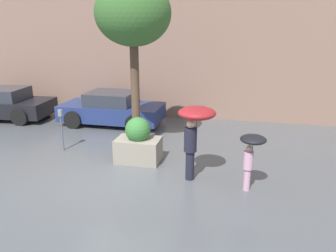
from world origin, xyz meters
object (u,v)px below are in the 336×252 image
Objects in this scene: street_tree at (133,15)px; parking_meter at (61,122)px; parked_car_near at (112,109)px; parked_car_far at (5,104)px; person_adult at (195,124)px; planter_box at (138,143)px; person_child at (251,150)px.

parking_meter is at bearing -164.07° from street_tree.
street_tree is at bearing -142.88° from parked_car_near.
parked_car_near is 3.19m from parking_meter.
street_tree reaches higher than parking_meter.
person_adult is at bearing -119.07° from parked_car_far.
planter_box is 0.93× the size of person_child.
parking_meter is at bearing -147.13° from person_child.
planter_box is 2.17m from person_adult.
street_tree is (-0.36, 0.99, 3.56)m from planter_box.
parking_meter reaches higher than parked_car_far.
street_tree is at bearing -164.20° from person_child.
parked_car_far is 2.97× the size of parking_meter.
parked_car_near is at bearing 126.09° from street_tree.
person_adult reaches higher than person_child.
parked_car_near is (-3.93, 4.33, -0.90)m from person_adult.
street_tree is (6.61, -2.34, 3.51)m from parked_car_far.
person_child reaches higher than parking_meter.
parking_meter is (4.35, -2.98, 0.34)m from parked_car_far.
person_adult is at bearing -25.74° from planter_box.
person_child is 1.07× the size of parking_meter.
person_child is (1.38, -0.37, -0.44)m from person_adult.
parked_car_near is at bearing 81.94° from parking_meter.
planter_box is at bearing -7.42° from parking_meter.
person_adult is at bearing -40.89° from street_tree.
person_adult is 1.50m from person_child.
parked_car_far is at bearing 142.98° from person_adult.
person_child reaches higher than parked_car_near.
parking_meter is (-5.76, 1.56, -0.11)m from person_child.
person_adult is 3.83m from street_tree.
person_adult is 0.38× the size of street_tree.
planter_box is 0.34× the size of parked_car_far.
person_adult is 0.49× the size of parked_car_far.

